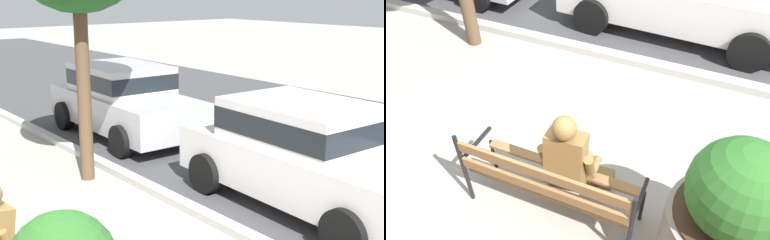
{
  "view_description": "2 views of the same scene",
  "coord_description": "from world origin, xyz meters",
  "views": [
    {
      "loc": [
        5.05,
        -1.54,
        3.11
      ],
      "look_at": [
        -2.33,
        4.36,
        0.8
      ],
      "focal_mm": 49.61,
      "sensor_mm": 36.0,
      "label": 1
    },
    {
      "loc": [
        1.24,
        -2.1,
        3.39
      ],
      "look_at": [
        0.08,
        0.54,
        0.75
      ],
      "focal_mm": 34.62,
      "sensor_mm": 36.0,
      "label": 2
    }
  ],
  "objects": [
    {
      "name": "parked_car_white",
      "position": [
        0.33,
        4.37,
        0.84
      ],
      "size": [
        4.16,
        2.04,
        1.56
      ],
      "color": "silver",
      "rests_on": "ground"
    },
    {
      "name": "parked_car_silver",
      "position": [
        -4.73,
        4.37,
        0.84
      ],
      "size": [
        4.16,
        2.04,
        1.56
      ],
      "color": "#B7B7BC",
      "rests_on": "ground"
    },
    {
      "name": "curb_stone",
      "position": [
        0.0,
        2.9,
        0.06
      ],
      "size": [
        60.0,
        0.2,
        0.12
      ],
      "primitive_type": "cube",
      "color": "#B2AFA8",
      "rests_on": "ground"
    }
  ]
}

